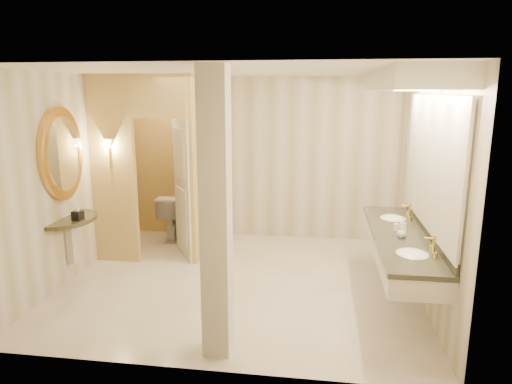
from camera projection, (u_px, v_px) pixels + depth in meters
The scene contains 16 objects.
floor at pixel (240, 281), 6.06m from camera, with size 4.50×4.50×0.00m, color white.
ceiling at pixel (239, 71), 5.48m from camera, with size 4.50×4.50×0.00m, color white.
wall_back at pixel (260, 159), 7.70m from camera, with size 4.50×0.02×2.70m, color beige.
wall_front at pixel (198, 227), 3.84m from camera, with size 4.50×0.02×2.70m, color beige.
wall_left at pixel (74, 177), 6.08m from camera, with size 0.02×4.00×2.70m, color beige.
wall_right at pixel (424, 187), 5.46m from camera, with size 0.02×4.00×2.70m, color beige.
toilet_closet at pixel (177, 165), 6.85m from camera, with size 1.50×1.55×2.70m.
wall_sconce at pixel (109, 145), 6.37m from camera, with size 0.14×0.14×0.42m.
vanity at pixel (409, 169), 5.05m from camera, with size 0.75×2.64×2.09m.
console_shelf at pixel (64, 182), 5.78m from camera, with size 0.90×0.90×1.90m.
pillar at pixel (216, 217), 4.14m from camera, with size 0.26×0.26×2.70m, color beige.
tissue_box at pixel (78, 215), 5.76m from camera, with size 0.11×0.11×0.11m, color black.
toilet at pixel (175, 216), 7.75m from camera, with size 0.44×0.77×0.79m, color white.
soap_bottle_a at pixel (397, 226), 5.30m from camera, with size 0.06×0.06×0.13m, color beige.
soap_bottle_b at pixel (401, 232), 5.05m from camera, with size 0.10×0.10×0.13m, color silver.
soap_bottle_c at pixel (403, 227), 5.07m from camera, with size 0.09×0.09×0.22m, color #C6B28C.
Camera 1 is at (1.01, -5.57, 2.47)m, focal length 32.00 mm.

